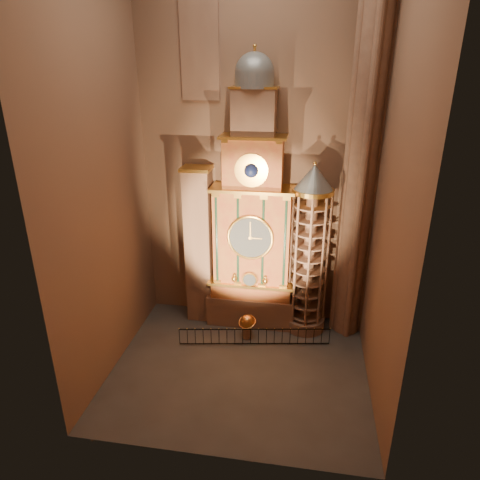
% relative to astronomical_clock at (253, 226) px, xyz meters
% --- Properties ---
extents(floor, '(14.00, 14.00, 0.00)m').
position_rel_astronomical_clock_xyz_m(floor, '(0.00, -4.96, -6.68)').
color(floor, '#383330').
rests_on(floor, ground).
extents(wall_back, '(22.00, 0.00, 22.00)m').
position_rel_astronomical_clock_xyz_m(wall_back, '(0.00, 1.04, 4.32)').
color(wall_back, '#875F49').
rests_on(wall_back, floor).
extents(wall_left, '(0.00, 22.00, 22.00)m').
position_rel_astronomical_clock_xyz_m(wall_left, '(-7.00, -4.96, 4.32)').
color(wall_left, '#875F49').
rests_on(wall_left, floor).
extents(wall_right, '(0.00, 22.00, 22.00)m').
position_rel_astronomical_clock_xyz_m(wall_right, '(7.00, -4.96, 4.32)').
color(wall_right, '#875F49').
rests_on(wall_right, floor).
extents(astronomical_clock, '(5.60, 2.41, 16.70)m').
position_rel_astronomical_clock_xyz_m(astronomical_clock, '(0.00, 0.00, 0.00)').
color(astronomical_clock, '#8C634C').
rests_on(astronomical_clock, floor).
extents(portrait_tower, '(1.80, 1.60, 10.20)m').
position_rel_astronomical_clock_xyz_m(portrait_tower, '(-3.40, 0.02, -1.53)').
color(portrait_tower, '#8C634C').
rests_on(portrait_tower, floor).
extents(stair_turret, '(2.50, 2.50, 10.80)m').
position_rel_astronomical_clock_xyz_m(stair_turret, '(3.50, -0.26, -1.41)').
color(stair_turret, '#8C634C').
rests_on(stair_turret, floor).
extents(gothic_pier, '(2.04, 2.04, 22.00)m').
position_rel_astronomical_clock_xyz_m(gothic_pier, '(6.10, 0.04, 4.32)').
color(gothic_pier, '#8C634C').
rests_on(gothic_pier, floor).
extents(stained_glass_window, '(2.20, 0.14, 5.20)m').
position_rel_astronomical_clock_xyz_m(stained_glass_window, '(-3.20, 0.95, 9.82)').
color(stained_glass_window, navy).
rests_on(stained_glass_window, wall_back).
extents(celestial_globe, '(1.33, 1.29, 1.56)m').
position_rel_astronomical_clock_xyz_m(celestial_globe, '(-0.01, -1.99, -5.74)').
color(celestial_globe, '#8C634C').
rests_on(celestial_globe, floor).
extents(iron_railing, '(8.94, 1.53, 1.09)m').
position_rel_astronomical_clock_xyz_m(iron_railing, '(0.55, -2.72, -6.09)').
color(iron_railing, black).
rests_on(iron_railing, floor).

